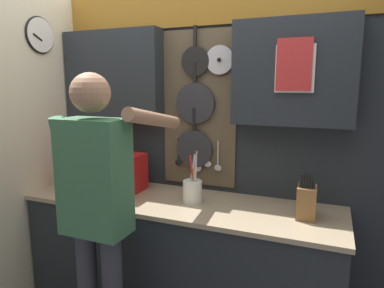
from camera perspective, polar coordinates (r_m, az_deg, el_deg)
base_cabinet_counter at (r=2.60m, az=-2.09°, el=-19.10°), size 2.19×0.66×0.92m
back_wall_unit at (r=2.56m, az=0.52°, el=4.33°), size 2.76×0.23×2.42m
side_wall at (r=2.71m, az=-27.83°, el=-1.78°), size 0.07×1.60×2.42m
microwave at (r=2.67m, az=-13.96°, el=-4.64°), size 0.51×0.35×0.28m
knife_block at (r=2.19m, az=18.53°, el=-9.07°), size 0.11×0.15×0.28m
utensil_crock at (r=2.35m, az=0.09°, el=-7.64°), size 0.13×0.13×0.35m
person at (r=2.05m, az=-15.54°, el=-8.84°), size 0.54×0.69×1.78m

